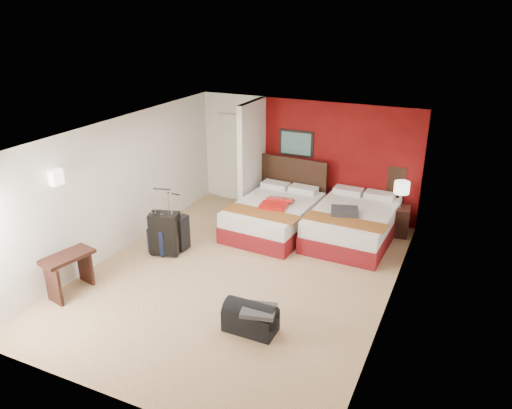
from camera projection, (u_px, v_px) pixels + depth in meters
The scene contains 17 objects.
ground at pixel (241, 274), 8.57m from camera, with size 6.50×6.50×0.00m, color #D8B385.
room_walls at pixel (209, 172), 9.84m from camera, with size 5.02×6.52×2.50m.
red_accent_panel at pixel (338, 161), 10.53m from camera, with size 3.50×0.04×2.50m, color maroon.
partition_wall at pixel (252, 159), 10.68m from camera, with size 0.12×1.20×2.50m, color silver.
entry_door at pixel (234, 158), 11.56m from camera, with size 0.82×0.06×2.05m, color silver.
bed_left at pixel (274, 217), 10.08m from camera, with size 1.47×2.10×0.63m, color white.
bed_right at pixel (352, 225), 9.71m from camera, with size 1.50×2.14×0.64m, color white.
red_suitcase_open at pixel (277, 203), 9.83m from camera, with size 0.51×0.71×0.09m, color red.
jacket_bundle at pixel (345, 212), 9.35m from camera, with size 0.51×0.41×0.12m, color #39383E.
nightstand at pixel (398, 221), 9.95m from camera, with size 0.43×0.43×0.60m, color black.
table_lamp at pixel (401, 195), 9.73m from camera, with size 0.30×0.30×0.54m, color white.
suitcase_black at pixel (165, 235), 9.12m from camera, with size 0.53×0.33×0.79m, color black.
suitcase_charcoal at pixel (176, 233), 9.35m from camera, with size 0.45×0.28×0.66m, color black.
suitcase_navy at pixel (159, 242), 9.16m from camera, with size 0.36×0.22×0.50m, color black.
duffel_bag at pixel (250, 319), 7.00m from camera, with size 0.75×0.40×0.38m, color black.
jacket_draped at pixel (259, 310), 6.82m from camera, with size 0.47×0.40×0.06m, color #3E3D43.
desk at pixel (70, 274), 7.90m from camera, with size 0.41×0.81×0.68m, color #321610.
Camera 1 is at (3.38, -6.69, 4.33)m, focal length 34.51 mm.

